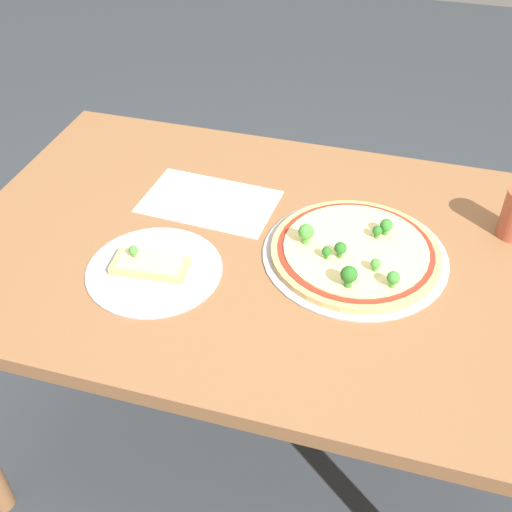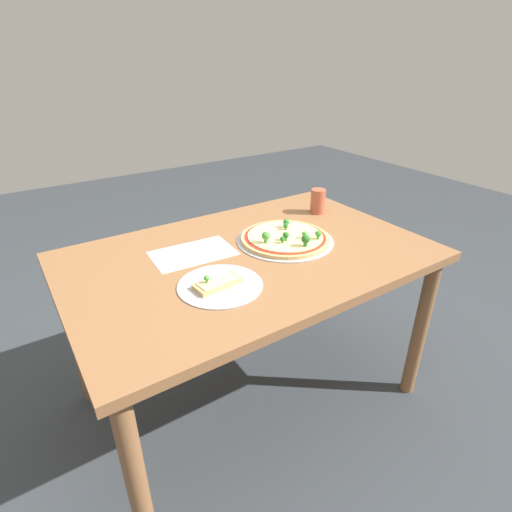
% 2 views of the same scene
% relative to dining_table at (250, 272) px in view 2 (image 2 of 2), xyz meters
% --- Properties ---
extents(ground_plane, '(8.00, 8.00, 0.00)m').
position_rel_dining_table_xyz_m(ground_plane, '(0.00, 0.00, -0.65)').
color(ground_plane, '#33383D').
extents(dining_table, '(1.39, 0.90, 0.74)m').
position_rel_dining_table_xyz_m(dining_table, '(0.00, 0.00, 0.00)').
color(dining_table, brown).
rests_on(dining_table, ground_plane).
extents(pizza_tray_whole, '(0.40, 0.40, 0.07)m').
position_rel_dining_table_xyz_m(pizza_tray_whole, '(0.18, 0.01, 0.10)').
color(pizza_tray_whole, '#A3A3A8').
rests_on(pizza_tray_whole, dining_table).
extents(pizza_tray_slice, '(0.29, 0.29, 0.05)m').
position_rel_dining_table_xyz_m(pizza_tray_slice, '(-0.22, -0.15, 0.09)').
color(pizza_tray_slice, '#A3A3A8').
rests_on(pizza_tray_slice, dining_table).
extents(drinking_cup, '(0.07, 0.07, 0.12)m').
position_rel_dining_table_xyz_m(drinking_cup, '(0.51, 0.19, 0.14)').
color(drinking_cup, '#AD5138').
rests_on(drinking_cup, dining_table).
extents(paper_menu, '(0.32, 0.22, 0.00)m').
position_rel_dining_table_xyz_m(paper_menu, '(-0.19, 0.12, 0.09)').
color(paper_menu, white).
rests_on(paper_menu, dining_table).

